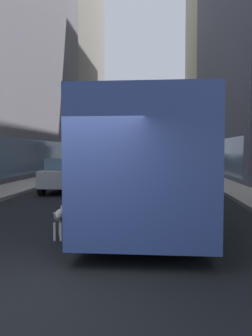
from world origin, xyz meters
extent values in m
plane|color=black|center=(0.00, 35.00, 0.00)|extent=(120.00, 120.00, 0.00)
cube|color=#9E9991|center=(-5.70, 35.00, 0.07)|extent=(2.40, 110.00, 0.15)
cube|color=#9E9991|center=(5.70, 35.00, 0.07)|extent=(2.40, 110.00, 0.15)
cube|color=slate|center=(-7.25, 22.35, 1.60)|extent=(0.08, 19.62, 2.40)
cube|color=gray|center=(-11.90, 44.88, 16.77)|extent=(8.80, 20.86, 33.54)
cube|color=slate|center=(-7.52, 44.88, 1.60)|extent=(0.08, 18.77, 2.40)
cube|color=slate|center=(6.20, 23.72, 1.60)|extent=(0.08, 19.50, 2.40)
cube|color=#A0937F|center=(11.90, 44.91, 19.79)|extent=(10.44, 19.62, 39.59)
cube|color=slate|center=(6.70, 44.91, 1.60)|extent=(0.08, 17.66, 2.40)
cube|color=#33478C|center=(1.20, 6.72, 1.67)|extent=(2.55, 11.50, 2.75)
cube|color=slate|center=(1.20, 6.72, 2.17)|extent=(2.57, 11.04, 0.90)
cube|color=black|center=(1.20, 12.42, 0.55)|extent=(2.55, 0.16, 0.44)
cylinder|color=black|center=(0.07, 10.27, 0.50)|extent=(0.30, 1.00, 1.00)
cylinder|color=black|center=(2.33, 10.27, 0.50)|extent=(0.30, 1.00, 1.00)
cylinder|color=black|center=(0.07, 2.57, 0.50)|extent=(0.30, 1.00, 1.00)
cylinder|color=black|center=(2.33, 2.57, 0.50)|extent=(0.30, 1.00, 1.00)
cube|color=silver|center=(-0.25, 11.87, 2.50)|extent=(0.08, 0.24, 0.40)
cube|color=silver|center=(1.20, 21.55, 0.70)|extent=(1.84, 4.24, 0.75)
cube|color=slate|center=(1.20, 21.34, 1.35)|extent=(1.69, 1.91, 0.55)
cylinder|color=black|center=(0.39, 23.25, 0.32)|extent=(0.22, 0.64, 0.64)
cylinder|color=black|center=(2.01, 23.25, 0.32)|extent=(0.22, 0.64, 0.64)
cylinder|color=black|center=(0.39, 19.84, 0.32)|extent=(0.22, 0.64, 0.64)
cylinder|color=black|center=(2.01, 19.84, 0.32)|extent=(0.22, 0.64, 0.64)
cube|color=#4C6BB7|center=(1.20, 32.12, 0.70)|extent=(1.74, 4.23, 0.75)
cube|color=slate|center=(1.20, 31.91, 1.35)|extent=(1.60, 1.91, 0.55)
cylinder|color=black|center=(0.44, 33.82, 0.32)|extent=(0.22, 0.64, 0.64)
cylinder|color=black|center=(1.96, 33.82, 0.32)|extent=(0.22, 0.64, 0.64)
cylinder|color=black|center=(0.44, 30.42, 0.32)|extent=(0.22, 0.64, 0.64)
cylinder|color=black|center=(1.96, 30.42, 0.32)|extent=(0.22, 0.64, 0.64)
cube|color=red|center=(-1.20, 36.42, 0.70)|extent=(1.83, 4.28, 0.75)
cube|color=slate|center=(-1.20, 36.21, 1.35)|extent=(1.68, 1.93, 0.55)
cylinder|color=black|center=(-2.01, 38.15, 0.32)|extent=(0.22, 0.64, 0.64)
cylinder|color=black|center=(-0.39, 38.15, 0.32)|extent=(0.22, 0.64, 0.64)
cylinder|color=black|center=(-2.01, 34.70, 0.32)|extent=(0.22, 0.64, 0.64)
cylinder|color=black|center=(-0.39, 34.70, 0.32)|extent=(0.22, 0.64, 0.64)
cube|color=black|center=(1.20, 44.70, 0.70)|extent=(1.89, 4.57, 0.75)
cube|color=slate|center=(1.20, 44.47, 1.35)|extent=(1.74, 2.06, 0.55)
cylinder|color=black|center=(0.36, 46.57, 0.32)|extent=(0.22, 0.64, 0.64)
cylinder|color=black|center=(2.04, 46.57, 0.32)|extent=(0.22, 0.64, 0.64)
cylinder|color=black|center=(0.36, 42.83, 0.32)|extent=(0.22, 0.64, 0.64)
cylinder|color=black|center=(2.04, 42.83, 0.32)|extent=(0.22, 0.64, 0.64)
cube|color=slate|center=(-2.80, 21.78, 0.70)|extent=(1.92, 4.10, 0.75)
cube|color=slate|center=(-2.80, 21.58, 1.35)|extent=(1.77, 1.85, 0.55)
cylinder|color=black|center=(-3.65, 23.42, 0.32)|extent=(0.22, 0.64, 0.64)
cylinder|color=black|center=(-1.95, 23.42, 0.32)|extent=(0.22, 0.64, 0.64)
cylinder|color=black|center=(-3.65, 20.15, 0.32)|extent=(0.22, 0.64, 0.64)
cylinder|color=black|center=(-1.95, 20.15, 0.32)|extent=(0.22, 0.64, 0.64)
cube|color=#B7BABF|center=(-2.80, 11.53, 0.70)|extent=(1.73, 3.90, 0.75)
cube|color=slate|center=(-2.80, 11.33, 1.35)|extent=(1.59, 1.76, 0.55)
cylinder|color=black|center=(-3.55, 13.06, 0.32)|extent=(0.22, 0.64, 0.64)
cylinder|color=black|center=(-2.05, 13.06, 0.32)|extent=(0.22, 0.64, 0.64)
cylinder|color=black|center=(-3.55, 9.99, 0.32)|extent=(0.22, 0.64, 0.64)
cylinder|color=black|center=(-2.05, 9.99, 0.32)|extent=(0.22, 0.64, 0.64)
cube|color=#19519E|center=(-2.80, 32.30, 1.50)|extent=(2.30, 2.00, 2.10)
cube|color=silver|center=(-2.80, 28.55, 1.75)|extent=(2.30, 5.50, 2.60)
cylinder|color=black|center=(-3.81, 32.30, 0.45)|extent=(0.28, 0.90, 0.90)
cylinder|color=black|center=(-1.79, 32.30, 0.45)|extent=(0.28, 0.90, 0.90)
cylinder|color=black|center=(-3.81, 26.80, 0.45)|extent=(0.28, 0.90, 0.90)
cylinder|color=black|center=(-1.79, 26.80, 0.45)|extent=(0.28, 0.90, 0.90)
ellipsoid|color=white|center=(-0.68, 2.95, 0.53)|extent=(0.22, 0.60, 0.26)
sphere|color=white|center=(-0.68, 3.33, 0.62)|extent=(0.20, 0.20, 0.20)
sphere|color=black|center=(-0.74, 3.35, 0.64)|extent=(0.07, 0.07, 0.07)
sphere|color=black|center=(-0.62, 3.35, 0.64)|extent=(0.07, 0.07, 0.07)
cylinder|color=white|center=(-0.68, 2.55, 0.58)|extent=(0.03, 0.16, 0.19)
cylinder|color=white|center=(-0.75, 3.16, 0.20)|extent=(0.06, 0.06, 0.40)
cylinder|color=white|center=(-0.61, 3.16, 0.20)|extent=(0.06, 0.06, 0.40)
cylinder|color=white|center=(-0.75, 2.74, 0.20)|extent=(0.06, 0.06, 0.40)
cylinder|color=white|center=(-0.61, 2.74, 0.20)|extent=(0.06, 0.06, 0.40)
sphere|color=black|center=(-0.63, 3.05, 0.57)|extent=(0.04, 0.04, 0.04)
sphere|color=black|center=(-0.74, 2.87, 0.55)|extent=(0.04, 0.04, 0.04)
sphere|color=black|center=(-0.66, 2.77, 0.59)|extent=(0.04, 0.04, 0.04)
camera|label=1|loc=(1.40, -4.22, 1.94)|focal=35.47mm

